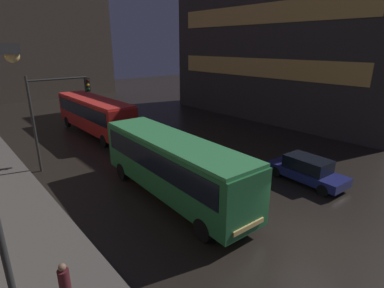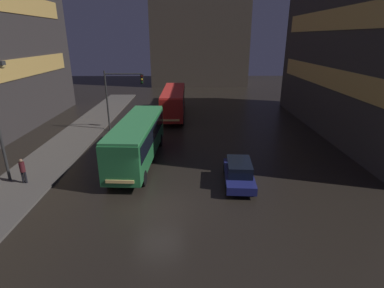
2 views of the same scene
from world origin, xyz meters
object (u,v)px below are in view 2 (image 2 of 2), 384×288
Objects in this scene: pedestrian_near at (23,169)px; traffic_light_main at (120,90)px; bus_far at (174,100)px; car_taxi at (239,172)px; bus_near at (137,137)px.

pedestrian_near is 12.82m from traffic_light_main.
bus_far is 18.35m from car_taxi.
bus_far is at bearing 50.09° from traffic_light_main.
bus_far is 6.71× the size of pedestrian_near.
pedestrian_near is at bearing -107.66° from traffic_light_main.
bus_near is 7.68m from pedestrian_near.
pedestrian_near is 0.28× the size of traffic_light_main.
bus_near reaches higher than pedestrian_near.
bus_near is at bearing 82.08° from bus_far.
traffic_light_main is at bearing -45.91° from car_taxi.
car_taxi is at bearing 106.00° from bus_far.
pedestrian_near is at bearing 64.01° from bus_far.
car_taxi is at bearing -117.05° from pedestrian_near.
traffic_light_main is at bearing -45.20° from pedestrian_near.
bus_near is 14.21m from bus_far.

